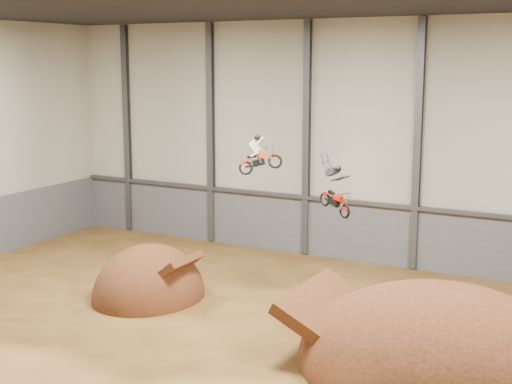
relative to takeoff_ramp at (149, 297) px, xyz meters
The scene contains 12 objects.
floor 7.87m from the takeoff_ramp, 28.90° to the right, with size 40.00×40.00×0.00m, color #492F13.
back_wall 14.89m from the takeoff_ramp, 58.38° to the left, with size 40.00×0.10×14.00m, color #B8B5A3.
lower_band_back 13.18m from the takeoff_ramp, 58.15° to the left, with size 39.80×0.18×3.50m, color #5C5E64.
steel_rail 13.41m from the takeoff_ramp, 57.80° to the left, with size 39.80×0.35×0.20m, color #47494F.
steel_column_0 16.29m from the takeoff_ramp, 131.64° to the left, with size 0.40×0.36×13.90m, color #47494F.
steel_column_1 13.40m from the takeoff_ramp, 105.78° to the left, with size 0.40×0.36×13.90m, color #47494F.
steel_column_2 13.51m from the takeoff_ramp, 72.06° to the left, with size 0.40×0.36×13.90m, color #47494F.
steel_column_3 16.57m from the takeoff_ramp, 47.08° to the left, with size 0.40×0.36×13.90m, color #47494F.
takeoff_ramp is the anchor object (origin of this frame).
landing_ramp 15.01m from the takeoff_ramp, ahead, with size 11.20×9.91×6.46m, color #3A1B0E.
fmx_rider_a 9.42m from the takeoff_ramp, 16.34° to the left, with size 2.09×0.79×1.89m, color #EC3500, non-canonical shape.
fmx_rider_b 11.24m from the takeoff_ramp, ahead, with size 2.72×0.78×2.33m, color red, non-canonical shape.
Camera 1 is at (13.87, -23.64, 11.60)m, focal length 50.00 mm.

